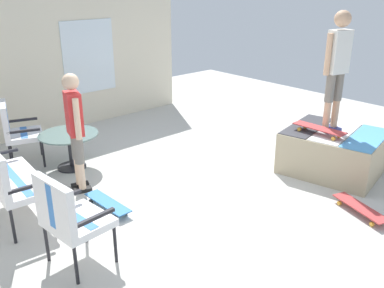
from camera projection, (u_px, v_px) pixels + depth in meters
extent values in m
cube|color=beige|center=(202.00, 192.00, 6.02)|extent=(12.00, 12.00, 0.10)
cube|color=beige|center=(43.00, 66.00, 7.87)|extent=(0.20, 6.00, 2.54)
cube|color=silver|center=(89.00, 57.00, 8.33)|extent=(0.03, 1.10, 1.40)
cube|color=tan|center=(333.00, 152.00, 6.48)|extent=(1.57, 1.46, 0.63)
cube|color=#4C99D8|center=(367.00, 138.00, 6.12)|extent=(0.66, 1.24, 0.01)
cube|color=silver|center=(336.00, 132.00, 6.37)|extent=(0.66, 1.24, 0.01)
cube|color=#333338|center=(307.00, 126.00, 6.62)|extent=(0.66, 1.24, 0.01)
cylinder|color=#B2B2B7|center=(321.00, 145.00, 5.94)|extent=(1.29, 0.31, 0.05)
cube|color=tan|center=(353.00, 135.00, 7.25)|extent=(1.47, 1.14, 0.52)
cylinder|color=black|center=(54.00, 213.00, 4.98)|extent=(0.04, 0.04, 0.44)
cylinder|color=black|center=(23.00, 178.00, 5.84)|extent=(0.04, 0.04, 0.44)
cylinder|color=black|center=(13.00, 226.00, 4.71)|extent=(0.04, 0.04, 0.44)
cube|color=silver|center=(15.00, 181.00, 5.18)|extent=(1.29, 0.64, 0.08)
cube|color=#3872C6|center=(15.00, 178.00, 5.17)|extent=(1.21, 0.19, 0.00)
cube|color=black|center=(30.00, 187.00, 4.68)|extent=(0.07, 0.47, 0.04)
cylinder|color=black|center=(43.00, 154.00, 6.64)|extent=(0.04, 0.04, 0.44)
cylinder|color=black|center=(41.00, 143.00, 7.11)|extent=(0.04, 0.04, 0.44)
cylinder|color=black|center=(11.00, 159.00, 6.47)|extent=(0.04, 0.04, 0.44)
cylinder|color=black|center=(10.00, 147.00, 6.94)|extent=(0.04, 0.04, 0.44)
cube|color=silver|center=(24.00, 135.00, 6.70)|extent=(0.77, 0.72, 0.08)
cube|color=#3872C6|center=(24.00, 132.00, 6.68)|extent=(0.58, 0.28, 0.00)
cube|color=silver|center=(5.00, 119.00, 6.51)|extent=(0.61, 0.28, 0.50)
cube|color=#3872C6|center=(5.00, 119.00, 6.51)|extent=(0.12, 0.11, 0.46)
cube|color=black|center=(24.00, 131.00, 6.39)|extent=(0.19, 0.46, 0.04)
cube|color=black|center=(22.00, 120.00, 6.89)|extent=(0.19, 0.46, 0.04)
cylinder|color=black|center=(115.00, 244.00, 4.39)|extent=(0.04, 0.04, 0.44)
cylinder|color=black|center=(85.00, 225.00, 4.73)|extent=(0.04, 0.04, 0.44)
cylinder|color=black|center=(76.00, 265.00, 4.07)|extent=(0.04, 0.04, 0.44)
cylinder|color=black|center=(47.00, 243.00, 4.41)|extent=(0.04, 0.04, 0.44)
cube|color=silver|center=(78.00, 222.00, 4.31)|extent=(0.67, 0.61, 0.08)
cube|color=#3872C6|center=(78.00, 218.00, 4.29)|extent=(0.59, 0.16, 0.00)
cube|color=silver|center=(54.00, 205.00, 4.04)|extent=(0.62, 0.14, 0.50)
cube|color=#3872C6|center=(54.00, 205.00, 4.04)|extent=(0.11, 0.09, 0.46)
cube|color=black|center=(94.00, 218.00, 4.07)|extent=(0.09, 0.47, 0.04)
cube|color=black|center=(61.00, 198.00, 4.43)|extent=(0.09, 0.47, 0.04)
cylinder|color=black|center=(70.00, 152.00, 6.59)|extent=(0.06, 0.06, 0.55)
cylinder|color=black|center=(72.00, 167.00, 6.69)|extent=(0.44, 0.44, 0.03)
cylinder|color=slate|center=(68.00, 134.00, 6.49)|extent=(0.90, 0.90, 0.02)
cube|color=black|center=(83.00, 190.00, 5.93)|extent=(0.17, 0.26, 0.05)
cylinder|color=beige|center=(81.00, 176.00, 5.85)|extent=(0.10, 0.10, 0.39)
cylinder|color=slate|center=(79.00, 150.00, 5.71)|extent=(0.13, 0.13, 0.39)
cube|color=black|center=(80.00, 185.00, 6.07)|extent=(0.17, 0.26, 0.05)
cylinder|color=beige|center=(79.00, 171.00, 6.00)|extent=(0.10, 0.10, 0.39)
cylinder|color=slate|center=(76.00, 145.00, 5.85)|extent=(0.13, 0.13, 0.39)
cube|color=red|center=(74.00, 114.00, 5.61)|extent=(0.36, 0.26, 0.57)
sphere|color=beige|center=(70.00, 82.00, 5.45)|extent=(0.22, 0.22, 0.22)
cylinder|color=beige|center=(77.00, 119.00, 5.45)|extent=(0.08, 0.08, 0.55)
cylinder|color=beige|center=(71.00, 111.00, 5.78)|extent=(0.08, 0.08, 0.55)
cube|color=navy|center=(325.00, 130.00, 6.35)|extent=(0.26, 0.16, 0.05)
cylinder|color=tan|center=(327.00, 115.00, 6.27)|extent=(0.10, 0.10, 0.41)
cylinder|color=slate|center=(330.00, 88.00, 6.12)|extent=(0.13, 0.13, 0.41)
cube|color=navy|center=(333.00, 128.00, 6.43)|extent=(0.26, 0.16, 0.05)
cylinder|color=tan|center=(335.00, 113.00, 6.35)|extent=(0.10, 0.10, 0.41)
cylinder|color=slate|center=(338.00, 87.00, 6.20)|extent=(0.13, 0.13, 0.41)
cube|color=silver|center=(339.00, 52.00, 5.98)|extent=(0.25, 0.35, 0.61)
sphere|color=tan|center=(343.00, 19.00, 5.81)|extent=(0.23, 0.23, 0.23)
cylinder|color=tan|center=(328.00, 54.00, 5.89)|extent=(0.08, 0.08, 0.58)
cylinder|color=tan|center=(348.00, 52.00, 6.07)|extent=(0.08, 0.08, 0.58)
cube|color=#3372B2|center=(107.00, 202.00, 5.46)|extent=(0.81, 0.23, 0.02)
cylinder|color=#333333|center=(101.00, 197.00, 5.73)|extent=(0.06, 0.03, 0.06)
cylinder|color=#333333|center=(91.00, 201.00, 5.62)|extent=(0.06, 0.03, 0.06)
cylinder|color=#333333|center=(126.00, 213.00, 5.35)|extent=(0.06, 0.03, 0.06)
cylinder|color=#333333|center=(115.00, 217.00, 5.25)|extent=(0.06, 0.03, 0.06)
cube|color=#B23838|center=(360.00, 207.00, 5.35)|extent=(0.82, 0.44, 0.02)
cylinder|color=gold|center=(349.00, 201.00, 5.64)|extent=(0.06, 0.05, 0.06)
cylinder|color=gold|center=(339.00, 203.00, 5.58)|extent=(0.06, 0.05, 0.06)
cylinder|color=gold|center=(382.00, 221.00, 5.16)|extent=(0.06, 0.05, 0.06)
cylinder|color=gold|center=(372.00, 224.00, 5.10)|extent=(0.06, 0.05, 0.06)
cube|color=#B23838|center=(319.00, 128.00, 6.21)|extent=(0.81, 0.22, 0.01)
cylinder|color=gold|center=(305.00, 127.00, 6.48)|extent=(0.06, 0.03, 0.06)
cylinder|color=gold|center=(299.00, 129.00, 6.38)|extent=(0.06, 0.03, 0.06)
cylinder|color=gold|center=(339.00, 136.00, 6.10)|extent=(0.06, 0.03, 0.06)
cylinder|color=gold|center=(333.00, 139.00, 6.00)|extent=(0.06, 0.03, 0.06)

